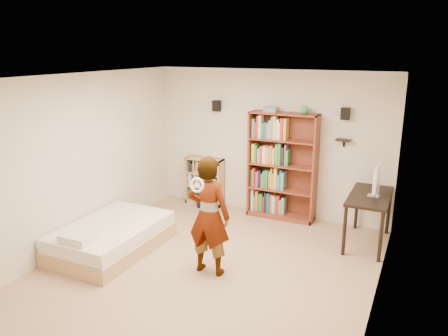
% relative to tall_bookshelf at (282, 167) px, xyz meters
% --- Properties ---
extents(ground, '(4.50, 5.00, 0.01)m').
position_rel_tall_bookshelf_xyz_m(ground, '(-0.31, -2.32, -0.98)').
color(ground, tan).
rests_on(ground, ground).
extents(room_shell, '(4.52, 5.02, 2.71)m').
position_rel_tall_bookshelf_xyz_m(room_shell, '(-0.31, -2.32, 0.78)').
color(room_shell, beige).
rests_on(room_shell, ground).
extents(crown_molding, '(4.50, 5.00, 0.06)m').
position_rel_tall_bookshelf_xyz_m(crown_molding, '(-0.31, -2.32, 1.69)').
color(crown_molding, silver).
rests_on(crown_molding, room_shell).
extents(speaker_left, '(0.14, 0.12, 0.20)m').
position_rel_tall_bookshelf_xyz_m(speaker_left, '(-1.36, 0.08, 1.02)').
color(speaker_left, black).
rests_on(speaker_left, room_shell).
extents(speaker_right, '(0.14, 0.12, 0.20)m').
position_rel_tall_bookshelf_xyz_m(speaker_right, '(1.04, 0.08, 1.02)').
color(speaker_right, black).
rests_on(speaker_right, room_shell).
extents(wall_shelf, '(0.25, 0.16, 0.02)m').
position_rel_tall_bookshelf_xyz_m(wall_shelf, '(1.04, 0.09, 0.57)').
color(wall_shelf, black).
rests_on(wall_shelf, room_shell).
extents(tall_bookshelf, '(1.24, 0.36, 1.96)m').
position_rel_tall_bookshelf_xyz_m(tall_bookshelf, '(0.00, 0.00, 0.00)').
color(tall_bookshelf, maroon).
rests_on(tall_bookshelf, ground).
extents(low_bookshelf, '(0.76, 0.29, 0.95)m').
position_rel_tall_bookshelf_xyz_m(low_bookshelf, '(-1.62, 0.04, -0.50)').
color(low_bookshelf, tan).
rests_on(low_bookshelf, ground).
extents(computer_desk, '(0.61, 1.22, 0.83)m').
position_rel_tall_bookshelf_xyz_m(computer_desk, '(1.61, -0.50, -0.56)').
color(computer_desk, black).
rests_on(computer_desk, ground).
extents(imac, '(0.14, 0.50, 0.49)m').
position_rel_tall_bookshelf_xyz_m(imac, '(1.67, -0.55, 0.10)').
color(imac, white).
rests_on(imac, computer_desk).
extents(daybed, '(1.21, 1.85, 0.55)m').
position_rel_tall_bookshelf_xyz_m(daybed, '(-1.94, -2.45, -0.71)').
color(daybed, white).
rests_on(daybed, ground).
extents(person, '(0.62, 0.41, 1.69)m').
position_rel_tall_bookshelf_xyz_m(person, '(-0.26, -2.40, -0.14)').
color(person, black).
rests_on(person, ground).
extents(wii_wheel, '(0.20, 0.08, 0.20)m').
position_rel_tall_bookshelf_xyz_m(wii_wheel, '(-0.26, -2.71, 0.39)').
color(wii_wheel, white).
rests_on(wii_wheel, person).
extents(navy_bag, '(0.42, 0.32, 0.51)m').
position_rel_tall_bookshelf_xyz_m(navy_bag, '(-1.50, -0.17, -0.73)').
color(navy_bag, black).
rests_on(navy_bag, ground).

